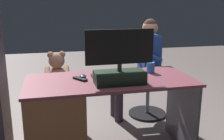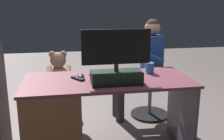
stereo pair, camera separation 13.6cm
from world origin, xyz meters
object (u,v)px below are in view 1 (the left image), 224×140
keyboard (115,75)px  office_chair_teddy (59,104)px  desk (67,119)px  monitor (120,67)px  computer_mouse (83,77)px  teddy_bear (57,70)px  tv_remote (80,79)px  cup (151,67)px  visitor_chair (148,94)px  person (142,61)px

keyboard → office_chair_teddy: (0.50, -0.61, -0.46)m
desk → office_chair_teddy: bearing=-85.7°
office_chair_teddy → monitor: bearing=120.4°
computer_mouse → teddy_bear: 0.66m
computer_mouse → tv_remote: size_ratio=0.64×
keyboard → teddy_bear: size_ratio=1.08×
cup → office_chair_teddy: size_ratio=0.20×
visitor_chair → tv_remote: bearing=38.3°
desk → monitor: size_ratio=2.60×
office_chair_teddy → desk: bearing=94.3°
person → cup: bearing=78.1°
tv_remote → teddy_bear: (0.18, -0.66, -0.08)m
teddy_bear → person: bearing=-177.3°
desk → visitor_chair: desk is taller
monitor → teddy_bear: monitor is taller
desk → office_chair_teddy: size_ratio=2.96×
desk → monitor: (-0.43, 0.14, 0.47)m
monitor → tv_remote: 0.37m
visitor_chair → office_chair_teddy: bearing=3.4°
keyboard → computer_mouse: (0.29, 0.01, 0.01)m
monitor → computer_mouse: monitor is taller
keyboard → teddy_bear: teddy_bear is taller
office_chair_teddy → person: bearing=-176.6°
teddy_bear → office_chair_teddy: bearing=90.0°
visitor_chair → desk: bearing=36.0°
keyboard → office_chair_teddy: bearing=-50.6°
desk → tv_remote: (-0.13, -0.03, 0.34)m
desk → tv_remote: tv_remote is taller
keyboard → office_chair_teddy: size_ratio=0.85×
office_chair_teddy → teddy_bear: (0.00, -0.01, 0.38)m
computer_mouse → teddy_bear: (0.21, -0.63, -0.09)m
cup → teddy_bear: bearing=-33.5°
teddy_bear → person: size_ratio=0.33×
cup → tv_remote: size_ratio=0.67×
computer_mouse → office_chair_teddy: computer_mouse is taller
monitor → desk: bearing=-18.2°
keyboard → office_chair_teddy: keyboard is taller
monitor → teddy_bear: bearing=-60.0°
computer_mouse → office_chair_teddy: bearing=-71.3°
computer_mouse → visitor_chair: 1.20m
desk → computer_mouse: size_ratio=15.18×
cup → teddy_bear: (0.86, -0.57, -0.12)m
monitor → person: person is taller
tv_remote → person: bearing=-172.4°
monitor → computer_mouse: 0.37m
monitor → person: size_ratio=0.47×
cup → visitor_chair: bearing=-109.8°
monitor → office_chair_teddy: (0.48, -0.83, -0.59)m
desk → tv_remote: size_ratio=9.72×
keyboard → cup: 0.37m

